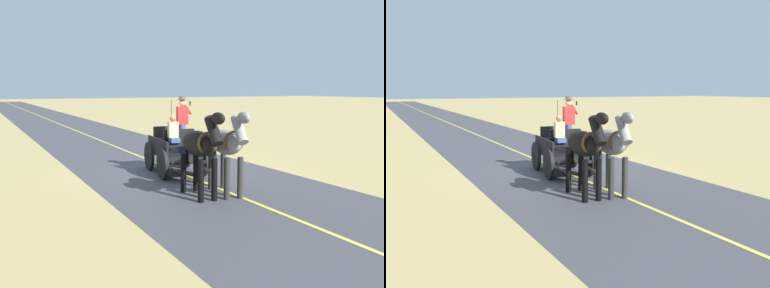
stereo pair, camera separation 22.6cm
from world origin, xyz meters
TOP-DOWN VIEW (x-y plane):
  - ground_plane at (0.00, 0.00)m, footprint 200.00×200.00m
  - road_surface at (0.00, 0.00)m, footprint 6.20×160.00m
  - road_centre_stripe at (0.00, 0.00)m, footprint 0.12×160.00m
  - horse_drawn_carriage at (0.17, 0.40)m, footprint 1.70×4.51m
  - horse_near_side at (0.17, 3.45)m, footprint 0.81×2.15m
  - horse_off_side at (0.91, 3.36)m, footprint 0.67×2.14m

SIDE VIEW (x-z plane):
  - ground_plane at x=0.00m, z-range 0.00..0.00m
  - road_surface at x=0.00m, z-range 0.00..0.01m
  - road_centre_stripe at x=0.00m, z-range 0.01..0.01m
  - horse_drawn_carriage at x=0.17m, z-range -0.43..2.07m
  - horse_near_side at x=0.17m, z-range 0.22..2.43m
  - horse_off_side at x=0.91m, z-range 0.22..2.43m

